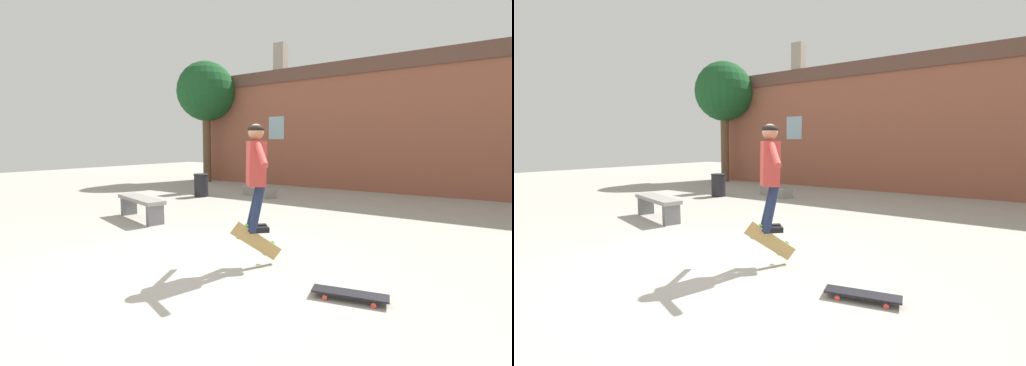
% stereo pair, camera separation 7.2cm
% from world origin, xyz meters
% --- Properties ---
extents(ground_plane, '(40.00, 40.00, 0.00)m').
position_xyz_m(ground_plane, '(0.00, 0.00, 0.00)').
color(ground_plane, '#A39E93').
extents(building_backdrop, '(16.57, 0.52, 5.58)m').
position_xyz_m(building_backdrop, '(-0.03, 9.02, 2.37)').
color(building_backdrop, '#93513D').
rests_on(building_backdrop, ground_plane).
extents(tree_left, '(2.51, 2.51, 5.17)m').
position_xyz_m(tree_left, '(-7.12, 8.21, 3.85)').
color(tree_left, brown).
rests_on(tree_left, ground_plane).
extents(park_bench, '(1.69, 0.81, 0.49)m').
position_xyz_m(park_bench, '(-3.12, 1.59, 0.36)').
color(park_bench, gray).
rests_on(park_bench, ground_plane).
extents(skate_ledge, '(1.35, 0.90, 0.30)m').
position_xyz_m(skate_ledge, '(-2.85, 5.86, 0.15)').
color(skate_ledge, gray).
rests_on(skate_ledge, ground_plane).
extents(trash_bin, '(0.48, 0.48, 0.72)m').
position_xyz_m(trash_bin, '(-4.32, 4.79, 0.38)').
color(trash_bin, black).
rests_on(trash_bin, ground_plane).
extents(skater, '(0.93, 0.98, 1.44)m').
position_xyz_m(skater, '(0.55, 0.63, 1.33)').
color(skater, '#B23833').
extents(skateboard_flipping, '(0.45, 0.62, 0.61)m').
position_xyz_m(skateboard_flipping, '(0.58, 0.60, 0.34)').
color(skateboard_flipping, '#AD894C').
extents(skateboard_resting, '(0.82, 0.36, 0.08)m').
position_xyz_m(skateboard_resting, '(1.97, 0.30, 0.07)').
color(skateboard_resting, black).
rests_on(skateboard_resting, ground_plane).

